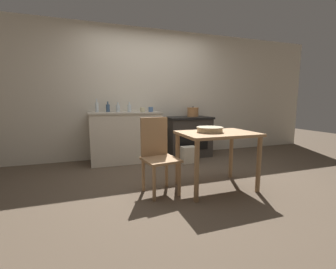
{
  "coord_description": "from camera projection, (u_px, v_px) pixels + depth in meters",
  "views": [
    {
      "loc": [
        -1.16,
        -2.94,
        1.12
      ],
      "look_at": [
        0.0,
        0.38,
        0.6
      ],
      "focal_mm": 24.0,
      "sensor_mm": 36.0,
      "label": 1
    }
  ],
  "objects": [
    {
      "name": "bottle_center_left",
      "position": [
        97.0,
        107.0,
        4.07
      ],
      "size": [
        0.06,
        0.06,
        0.24
      ],
      "color": "silver",
      "rests_on": "counter_cabinet"
    },
    {
      "name": "ground_plane",
      "position": [
        177.0,
        179.0,
        3.29
      ],
      "size": [
        14.0,
        14.0,
        0.0
      ],
      "primitive_type": "plane",
      "color": "brown"
    },
    {
      "name": "bottle_mid_left",
      "position": [
        108.0,
        108.0,
        4.18
      ],
      "size": [
        0.07,
        0.07,
        0.19
      ],
      "color": "#3D5675",
      "rests_on": "counter_cabinet"
    },
    {
      "name": "bottle_left",
      "position": [
        118.0,
        108.0,
        4.21
      ],
      "size": [
        0.07,
        0.07,
        0.17
      ],
      "color": "silver",
      "rests_on": "counter_cabinet"
    },
    {
      "name": "cup_center",
      "position": [
        142.0,
        110.0,
        4.12
      ],
      "size": [
        0.09,
        0.09,
        0.08
      ],
      "primitive_type": "cylinder",
      "color": "beige",
      "rests_on": "counter_cabinet"
    },
    {
      "name": "counter_cabinet",
      "position": [
        125.0,
        137.0,
        4.21
      ],
      "size": [
        1.3,
        0.62,
        0.93
      ],
      "color": "beige",
      "rests_on": "ground_plane"
    },
    {
      "name": "bottle_far_left",
      "position": [
        129.0,
        108.0,
        4.2
      ],
      "size": [
        0.07,
        0.07,
        0.19
      ],
      "color": "silver",
      "rests_on": "counter_cabinet"
    },
    {
      "name": "stove",
      "position": [
        188.0,
        136.0,
        4.65
      ],
      "size": [
        0.91,
        0.61,
        0.81
      ],
      "color": "#38332D",
      "rests_on": "ground_plane"
    },
    {
      "name": "wall_back",
      "position": [
        149.0,
        94.0,
        4.58
      ],
      "size": [
        8.0,
        0.07,
        2.55
      ],
      "color": "beige",
      "rests_on": "ground_plane"
    },
    {
      "name": "chair",
      "position": [
        158.0,
        153.0,
        2.78
      ],
      "size": [
        0.46,
        0.46,
        0.93
      ],
      "rotation": [
        0.0,
        0.0,
        0.15
      ],
      "color": "#A87F56",
      "rests_on": "ground_plane"
    },
    {
      "name": "mixing_bowl_large",
      "position": [
        210.0,
        129.0,
        2.83
      ],
      "size": [
        0.34,
        0.34,
        0.07
      ],
      "color": "tan",
      "rests_on": "work_table"
    },
    {
      "name": "cup_center_right",
      "position": [
        151.0,
        109.0,
        4.23
      ],
      "size": [
        0.09,
        0.09,
        0.09
      ],
      "primitive_type": "cylinder",
      "color": "#4C6B99",
      "rests_on": "counter_cabinet"
    },
    {
      "name": "stock_pot",
      "position": [
        193.0,
        112.0,
        4.69
      ],
      "size": [
        0.24,
        0.24,
        0.21
      ],
      "color": "#B77A47",
      "rests_on": "stove"
    },
    {
      "name": "work_table",
      "position": [
        217.0,
        142.0,
        2.86
      ],
      "size": [
        0.95,
        0.67,
        0.74
      ],
      "color": "#A87F56",
      "rests_on": "ground_plane"
    },
    {
      "name": "flour_sack",
      "position": [
        189.0,
        155.0,
        4.15
      ],
      "size": [
        0.27,
        0.19,
        0.3
      ],
      "primitive_type": "cube",
      "color": "beige",
      "rests_on": "ground_plane"
    }
  ]
}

